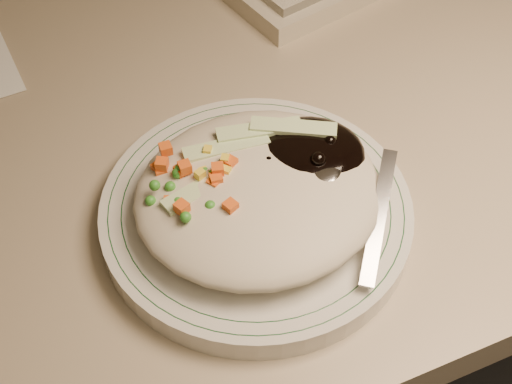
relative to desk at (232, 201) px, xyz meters
name	(u,v)px	position (x,y,z in m)	size (l,w,h in m)	color
desk	(232,201)	(0.00, 0.00, 0.00)	(1.40, 0.70, 0.74)	gray
plate	(256,213)	(-0.05, -0.18, 0.21)	(0.25, 0.25, 0.02)	silver
plate_rim	(256,205)	(-0.05, -0.18, 0.22)	(0.23, 0.23, 0.00)	#144723
meal	(262,186)	(-0.04, -0.18, 0.24)	(0.21, 0.19, 0.05)	#C0B49B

